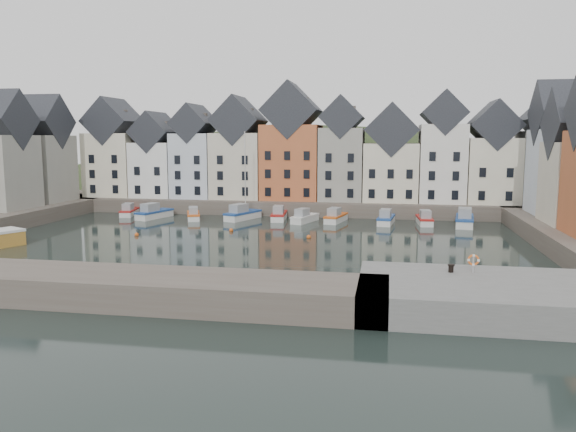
% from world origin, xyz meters
% --- Properties ---
extents(ground, '(260.00, 260.00, 0.00)m').
position_xyz_m(ground, '(0.00, 0.00, 0.00)').
color(ground, black).
rests_on(ground, ground).
extents(far_quay, '(90.00, 16.00, 2.00)m').
position_xyz_m(far_quay, '(0.00, 30.00, 1.00)').
color(far_quay, brown).
rests_on(far_quay, ground).
extents(near_quay, '(18.00, 10.00, 2.00)m').
position_xyz_m(near_quay, '(22.00, -20.00, 1.00)').
color(near_quay, '#60605E').
rests_on(near_quay, ground).
extents(near_wall, '(50.00, 6.00, 2.00)m').
position_xyz_m(near_wall, '(-10.00, -22.00, 1.00)').
color(near_wall, brown).
rests_on(near_wall, ground).
extents(hillside, '(153.60, 70.40, 64.00)m').
position_xyz_m(hillside, '(0.02, 56.00, -17.96)').
color(hillside, '#26341A').
rests_on(hillside, ground).
extents(far_terrace, '(72.37, 8.16, 17.78)m').
position_xyz_m(far_terrace, '(3.21, 28.00, 8.88)').
color(far_terrace, '#F0E6C8').
rests_on(far_terrace, far_quay).
extents(left_terrace, '(7.65, 17.00, 15.69)m').
position_xyz_m(left_terrace, '(-36.00, 13.50, 8.88)').
color(left_terrace, '#99978B').
rests_on(left_terrace, left_quay).
extents(mooring_buoys, '(20.50, 5.50, 0.50)m').
position_xyz_m(mooring_buoys, '(-4.00, 5.33, 0.15)').
color(mooring_buoys, '#D45719').
rests_on(mooring_buoys, ground).
extents(boat_a, '(2.70, 5.66, 2.09)m').
position_xyz_m(boat_a, '(-22.69, 19.10, 0.62)').
color(boat_a, silver).
rests_on(boat_a, ground).
extents(boat_b, '(3.63, 6.70, 2.46)m').
position_xyz_m(boat_b, '(-17.99, 17.04, 0.73)').
color(boat_b, silver).
rests_on(boat_b, ground).
extents(boat_c, '(3.43, 5.59, 2.05)m').
position_xyz_m(boat_c, '(-12.02, 16.94, 0.61)').
color(boat_c, silver).
rests_on(boat_c, ground).
extents(boat_d, '(4.27, 6.81, 12.47)m').
position_xyz_m(boat_d, '(-5.26, 17.99, 0.81)').
color(boat_d, silver).
rests_on(boat_d, ground).
extents(boat_e, '(2.42, 6.11, 2.29)m').
position_xyz_m(boat_e, '(-0.12, 18.60, 0.68)').
color(boat_e, silver).
rests_on(boat_e, ground).
extents(boat_f, '(3.38, 5.87, 2.15)m').
position_xyz_m(boat_f, '(3.68, 17.03, 0.64)').
color(boat_f, silver).
rests_on(boat_f, ground).
extents(boat_g, '(2.94, 6.07, 2.24)m').
position_xyz_m(boat_g, '(7.84, 18.04, 0.67)').
color(boat_g, silver).
rests_on(boat_g, ground).
extents(boat_h, '(2.47, 6.07, 2.27)m').
position_xyz_m(boat_h, '(14.59, 17.44, 0.68)').
color(boat_h, silver).
rests_on(boat_h, ground).
extents(boat_i, '(2.12, 5.74, 2.16)m').
position_xyz_m(boat_i, '(19.62, 18.10, 0.64)').
color(boat_i, silver).
rests_on(boat_i, ground).
extents(boat_j, '(3.07, 7.24, 2.69)m').
position_xyz_m(boat_j, '(24.64, 17.51, 0.80)').
color(boat_j, silver).
rests_on(boat_j, ground).
extents(mooring_bollard, '(0.48, 0.48, 0.56)m').
position_xyz_m(mooring_bollard, '(19.25, -17.59, 2.31)').
color(mooring_bollard, black).
rests_on(mooring_bollard, near_quay).
extents(life_ring_post, '(0.80, 0.17, 1.30)m').
position_xyz_m(life_ring_post, '(20.75, -17.44, 2.86)').
color(life_ring_post, gray).
rests_on(life_ring_post, near_quay).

